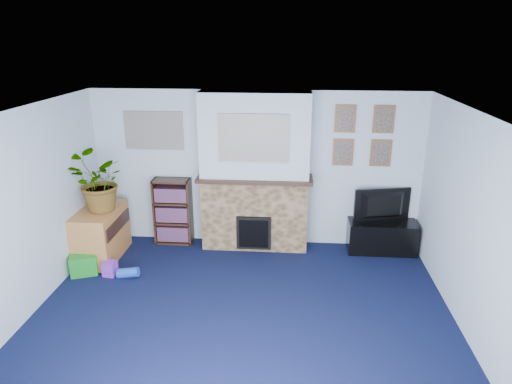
# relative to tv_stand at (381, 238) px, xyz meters

# --- Properties ---
(floor) EXTENTS (5.00, 4.50, 0.01)m
(floor) POSITION_rel_tv_stand_xyz_m (-1.94, -2.03, -0.23)
(floor) COLOR #0E1435
(floor) RESTS_ON ground
(ceiling) EXTENTS (5.00, 4.50, 0.01)m
(ceiling) POSITION_rel_tv_stand_xyz_m (-1.94, -2.03, 2.17)
(ceiling) COLOR white
(ceiling) RESTS_ON wall_back
(wall_back) EXTENTS (5.00, 0.04, 2.40)m
(wall_back) POSITION_rel_tv_stand_xyz_m (-1.94, 0.22, 0.97)
(wall_back) COLOR silver
(wall_back) RESTS_ON ground
(wall_front) EXTENTS (5.00, 0.04, 2.40)m
(wall_front) POSITION_rel_tv_stand_xyz_m (-1.94, -4.28, 0.97)
(wall_front) COLOR silver
(wall_front) RESTS_ON ground
(wall_left) EXTENTS (0.04, 4.50, 2.40)m
(wall_left) POSITION_rel_tv_stand_xyz_m (-4.44, -2.03, 0.97)
(wall_left) COLOR silver
(wall_left) RESTS_ON ground
(wall_right) EXTENTS (0.04, 4.50, 2.40)m
(wall_right) POSITION_rel_tv_stand_xyz_m (0.56, -2.03, 0.97)
(wall_right) COLOR silver
(wall_right) RESTS_ON ground
(chimney_breast) EXTENTS (1.72, 0.50, 2.40)m
(chimney_breast) POSITION_rel_tv_stand_xyz_m (-1.94, 0.02, 0.96)
(chimney_breast) COLOR brown
(chimney_breast) RESTS_ON ground
(collage_main) EXTENTS (1.00, 0.03, 0.68)m
(collage_main) POSITION_rel_tv_stand_xyz_m (-1.94, -0.19, 1.55)
(collage_main) COLOR gray
(collage_main) RESTS_ON chimney_breast
(collage_left) EXTENTS (0.90, 0.03, 0.58)m
(collage_left) POSITION_rel_tv_stand_xyz_m (-3.49, 0.21, 1.55)
(collage_left) COLOR gray
(collage_left) RESTS_ON wall_back
(portrait_tl) EXTENTS (0.30, 0.03, 0.40)m
(portrait_tl) POSITION_rel_tv_stand_xyz_m (-0.64, 0.20, 1.77)
(portrait_tl) COLOR brown
(portrait_tl) RESTS_ON wall_back
(portrait_tr) EXTENTS (0.30, 0.03, 0.40)m
(portrait_tr) POSITION_rel_tv_stand_xyz_m (-0.09, 0.20, 1.77)
(portrait_tr) COLOR brown
(portrait_tr) RESTS_ON wall_back
(portrait_bl) EXTENTS (0.30, 0.03, 0.40)m
(portrait_bl) POSITION_rel_tv_stand_xyz_m (-0.64, 0.20, 1.27)
(portrait_bl) COLOR brown
(portrait_bl) RESTS_ON wall_back
(portrait_br) EXTENTS (0.30, 0.03, 0.40)m
(portrait_br) POSITION_rel_tv_stand_xyz_m (-0.09, 0.20, 1.27)
(portrait_br) COLOR brown
(portrait_br) RESTS_ON wall_back
(tv_stand) EXTENTS (1.01, 0.43, 0.48)m
(tv_stand) POSITION_rel_tv_stand_xyz_m (0.00, 0.00, 0.00)
(tv_stand) COLOR black
(tv_stand) RESTS_ON ground
(television) EXTENTS (0.87, 0.30, 0.50)m
(television) POSITION_rel_tv_stand_xyz_m (0.00, 0.02, 0.50)
(television) COLOR black
(television) RESTS_ON tv_stand
(bookshelf) EXTENTS (0.58, 0.28, 1.05)m
(bookshelf) POSITION_rel_tv_stand_xyz_m (-3.24, 0.08, 0.28)
(bookshelf) COLOR #321D12
(bookshelf) RESTS_ON ground
(sideboard) EXTENTS (0.54, 0.97, 0.76)m
(sideboard) POSITION_rel_tv_stand_xyz_m (-4.18, -0.52, 0.12)
(sideboard) COLOR #BD773C
(sideboard) RESTS_ON ground
(potted_plant) EXTENTS (1.02, 1.00, 0.86)m
(potted_plant) POSITION_rel_tv_stand_xyz_m (-4.13, -0.57, 0.96)
(potted_plant) COLOR #26661E
(potted_plant) RESTS_ON sideboard
(mantel_clock) EXTENTS (0.09, 0.06, 0.13)m
(mantel_clock) POSITION_rel_tv_stand_xyz_m (-1.95, -0.03, 1.00)
(mantel_clock) COLOR gold
(mantel_clock) RESTS_ON chimney_breast
(mantel_candle) EXTENTS (0.06, 0.06, 0.18)m
(mantel_candle) POSITION_rel_tv_stand_xyz_m (-1.61, -0.03, 1.01)
(mantel_candle) COLOR #B2BFC6
(mantel_candle) RESTS_ON chimney_breast
(mantel_teddy) EXTENTS (0.12, 0.12, 0.12)m
(mantel_teddy) POSITION_rel_tv_stand_xyz_m (-2.44, -0.03, 0.99)
(mantel_teddy) COLOR gray
(mantel_teddy) RESTS_ON chimney_breast
(mantel_can) EXTENTS (0.06, 0.06, 0.12)m
(mantel_can) POSITION_rel_tv_stand_xyz_m (-1.24, -0.03, 0.99)
(mantel_can) COLOR purple
(mantel_can) RESTS_ON chimney_breast
(green_crate) EXTENTS (0.43, 0.39, 0.28)m
(green_crate) POSITION_rel_tv_stand_xyz_m (-4.24, -1.03, -0.08)
(green_crate) COLOR #198C26
(green_crate) RESTS_ON ground
(toy_ball) EXTENTS (0.18, 0.18, 0.18)m
(toy_ball) POSITION_rel_tv_stand_xyz_m (-4.15, -0.83, -0.14)
(toy_ball) COLOR purple
(toy_ball) RESTS_ON ground
(toy_block) EXTENTS (0.19, 0.19, 0.20)m
(toy_block) POSITION_rel_tv_stand_xyz_m (-3.86, -1.06, -0.12)
(toy_block) COLOR purple
(toy_block) RESTS_ON ground
(toy_tube) EXTENTS (0.31, 0.14, 0.18)m
(toy_tube) POSITION_rel_tv_stand_xyz_m (-3.59, -1.10, -0.15)
(toy_tube) COLOR blue
(toy_tube) RESTS_ON ground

